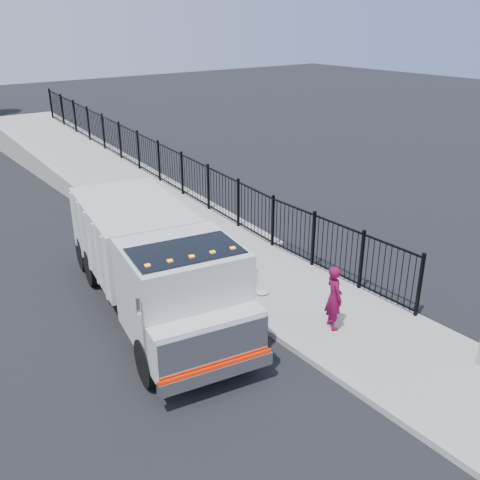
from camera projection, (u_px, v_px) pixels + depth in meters
ground at (267, 330)px, 14.01m from camera, size 120.00×120.00×0.00m
sidewalk at (376, 337)px, 13.58m from camera, size 3.55×12.00×0.12m
curb at (322, 364)px, 12.51m from camera, size 0.30×12.00×0.16m
ramp at (97, 179)px, 26.95m from camera, size 3.95×24.06×3.19m
iron_fence at (160, 174)px, 24.45m from camera, size 0.10×28.00×1.80m
truck at (154, 260)px, 14.23m from camera, size 4.05×8.67×2.86m
worker at (334, 298)px, 13.60m from camera, size 0.61×0.74×1.74m
debris at (262, 292)px, 15.58m from camera, size 0.39×0.39×0.10m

